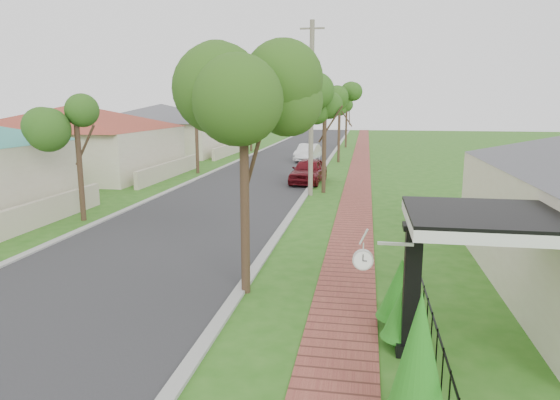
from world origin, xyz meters
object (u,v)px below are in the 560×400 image
Objects in this scene: porch_post at (411,297)px; parked_car_white at (308,153)px; parked_car_red at (308,171)px; near_tree at (243,104)px; station_clock at (366,258)px; utility_pole at (311,109)px.

parked_car_white is at bearing 100.05° from porch_post.
near_tree is at bearing -82.72° from parked_car_red.
near_tree reaches higher than station_clock.
porch_post is 2.42× the size of station_clock.
utility_pole is at bearing -76.17° from parked_car_red.
parked_car_red reaches higher than parked_car_white.
parked_car_red is 1.01× the size of parked_car_white.
near_tree reaches higher than parked_car_red.
parked_car_white is 0.49× the size of utility_pole.
porch_post reaches higher than parked_car_red.
parked_car_white is at bearing 93.58° from near_tree.
parked_car_red is at bearing -77.17° from parked_car_white.
parked_car_white is 32.07m from station_clock.
station_clock is at bearing -75.56° from parked_car_white.
parked_car_red is 5.38m from utility_pole.
station_clock is (3.35, -20.43, 1.23)m from parked_car_red.
utility_pole is at bearing 99.62° from station_clock.
porch_post is 0.44× the size of near_tree.
porch_post is at bearing 25.17° from station_clock.
utility_pole is (-3.65, 16.11, 3.23)m from porch_post.
near_tree is (0.45, -17.53, 3.89)m from parked_car_red.
utility_pole is 8.25× the size of station_clock.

